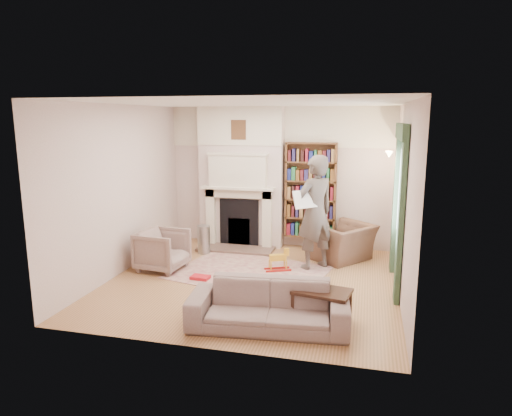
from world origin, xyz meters
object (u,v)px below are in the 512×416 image
(sofa, at_px, (268,305))
(man_reading, at_px, (315,213))
(armchair_left, at_px, (163,250))
(coffee_table, at_px, (322,307))
(rocking_horse, at_px, (278,260))
(armchair_reading, at_px, (342,242))
(paraffin_heater, at_px, (204,239))
(bookcase, at_px, (311,190))

(sofa, distance_m, man_reading, 2.55)
(armchair_left, height_order, sofa, armchair_left)
(sofa, bearing_deg, man_reading, 77.66)
(coffee_table, height_order, rocking_horse, coffee_table)
(man_reading, xyz_separation_m, coffee_table, (0.35, -2.17, -0.76))
(armchair_left, xyz_separation_m, coffee_table, (2.88, -1.47, -0.12))
(coffee_table, distance_m, rocking_horse, 2.08)
(armchair_reading, relative_size, paraffin_heater, 1.86)
(man_reading, height_order, coffee_table, man_reading)
(bookcase, xyz_separation_m, paraffin_heater, (-1.94, -0.86, -0.90))
(bookcase, xyz_separation_m, armchair_reading, (0.68, -0.63, -0.84))
(sofa, bearing_deg, paraffin_heater, 118.12)
(armchair_reading, height_order, man_reading, man_reading)
(man_reading, bearing_deg, coffee_table, 55.16)
(man_reading, distance_m, coffee_table, 2.33)
(armchair_reading, relative_size, coffee_table, 1.46)
(armchair_left, height_order, rocking_horse, armchair_left)
(coffee_table, bearing_deg, armchair_reading, 98.99)
(armchair_left, height_order, coffee_table, armchair_left)
(coffee_table, bearing_deg, paraffin_heater, 145.74)
(armchair_left, bearing_deg, paraffin_heater, -12.19)
(bookcase, xyz_separation_m, coffee_table, (0.59, -3.40, -0.95))
(armchair_reading, relative_size, man_reading, 0.52)
(armchair_reading, bearing_deg, coffee_table, 36.28)
(armchair_left, xyz_separation_m, sofa, (2.24, -1.74, -0.06))
(bookcase, relative_size, rocking_horse, 4.16)
(bookcase, relative_size, man_reading, 0.94)
(man_reading, height_order, rocking_horse, man_reading)
(armchair_left, bearing_deg, sofa, -121.73)
(sofa, distance_m, paraffin_heater, 3.39)
(rocking_horse, bearing_deg, armchair_left, 166.86)
(coffee_table, relative_size, paraffin_heater, 1.27)
(sofa, relative_size, rocking_horse, 4.45)
(sofa, relative_size, paraffin_heater, 3.60)
(armchair_reading, distance_m, rocking_horse, 1.38)
(armchair_reading, relative_size, rocking_horse, 2.30)
(armchair_left, distance_m, sofa, 2.84)
(bookcase, bearing_deg, armchair_left, -139.83)
(coffee_table, bearing_deg, sofa, -146.18)
(man_reading, bearing_deg, armchair_reading, -170.95)
(armchair_reading, xyz_separation_m, rocking_horse, (-1.03, -0.91, -0.14))
(armchair_left, bearing_deg, man_reading, -68.42)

